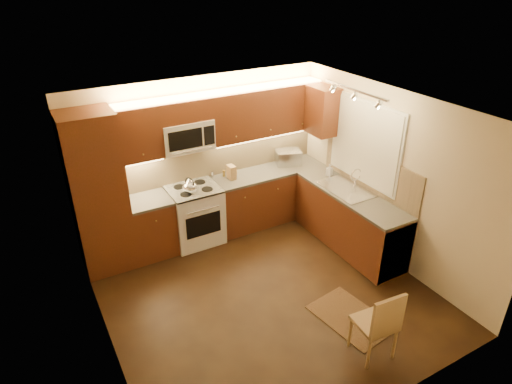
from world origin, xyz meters
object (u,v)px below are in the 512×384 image
stove (195,215)px  kettle (190,185)px  microwave (186,135)px  dining_chair (375,321)px  sink (346,185)px  knife_block (231,172)px  soap_bottle (329,170)px  toaster_oven (288,157)px

stove → kettle: size_ratio=3.68×
microwave → dining_chair: size_ratio=0.83×
stove → kettle: 0.60m
stove → dining_chair: size_ratio=1.01×
sink → knife_block: 1.78m
kettle → knife_block: size_ratio=1.13×
soap_bottle → stove: bearing=143.5°
sink → dining_chair: sink is taller
stove → soap_bottle: size_ratio=4.98×
sink → soap_bottle: size_ratio=4.65×
toaster_oven → dining_chair: size_ratio=0.45×
knife_block → soap_bottle: (1.42, -0.66, -0.02)m
microwave → kettle: bearing=-110.1°
microwave → sink: 2.48m
stove → soap_bottle: soap_bottle is taller
sink → dining_chair: size_ratio=0.94×
microwave → kettle: size_ratio=3.04×
sink → soap_bottle: (0.09, 0.52, 0.02)m
microwave → toaster_oven: (1.76, -0.04, -0.70)m
microwave → toaster_oven: size_ratio=1.87×
stove → sink: size_ratio=1.07×
knife_block → stove: bearing=-176.6°
soap_bottle → dining_chair: size_ratio=0.20×
soap_bottle → sink: bearing=-120.7°
microwave → sink: size_ratio=0.88×
toaster_oven → soap_bottle: 0.77m
kettle → soap_bottle: bearing=-36.5°
microwave → sink: bearing=-32.2°
microwave → toaster_oven: bearing=-1.3°
toaster_oven → microwave: bearing=-162.4°
microwave → kettle: (-0.09, -0.25, -0.68)m
toaster_oven → sink: bearing=-60.0°
microwave → soap_bottle: bearing=-19.4°
dining_chair → sink: bearing=64.5°
soap_bottle → dining_chair: (-1.27, -2.50, -0.54)m
stove → soap_bottle: bearing=-16.0°
kettle → soap_bottle: (2.19, -0.48, -0.05)m
stove → toaster_oven: bearing=3.1°
sink → kettle: size_ratio=3.44×
toaster_oven → kettle: bearing=-154.6°
stove → toaster_oven: (1.76, 0.09, 0.56)m
soap_bottle → knife_block: bearing=134.6°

